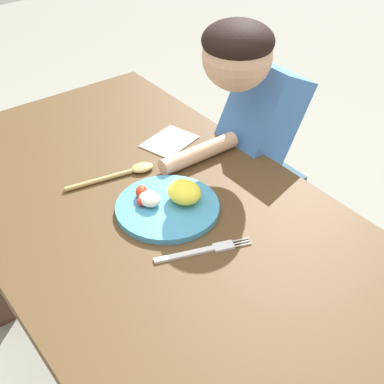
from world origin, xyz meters
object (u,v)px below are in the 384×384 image
Objects in this scene: plate at (169,203)px; spoon at (125,172)px; person at (254,172)px; fork at (202,251)px.

plate reaches higher than spoon.
plate is at bearing -76.61° from spoon.
plate is 0.43m from person.
fork is 0.52m from person.
fork is at bearing 124.02° from person.
plate reaches higher than fork.
person is (-0.12, 0.39, -0.14)m from plate.
plate is at bearing 99.84° from fork.
person reaches higher than plate.
spoon is at bearing 81.68° from person.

